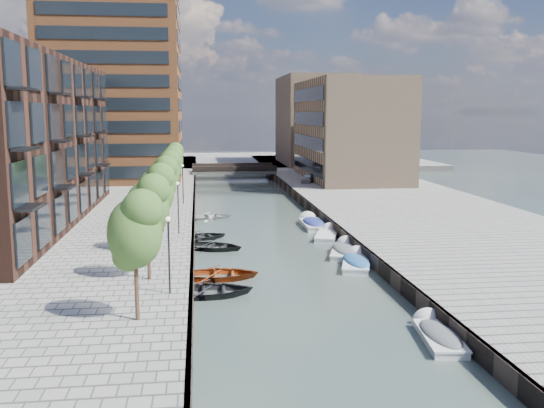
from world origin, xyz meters
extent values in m
plane|color=#38473F|center=(0.00, 40.00, 0.00)|extent=(300.00, 300.00, 0.00)
cube|color=gray|center=(16.00, 40.00, 0.50)|extent=(20.00, 140.00, 1.00)
cube|color=#332823|center=(-6.10, 40.00, 0.50)|extent=(0.25, 140.00, 1.00)
cube|color=#332823|center=(6.10, 40.00, 0.50)|extent=(0.25, 140.00, 1.00)
cube|color=gray|center=(0.00, 100.00, 0.50)|extent=(80.00, 40.00, 1.00)
cube|color=black|center=(-20.00, 30.00, 8.00)|extent=(8.00, 38.00, 14.00)
cube|color=#97542C|center=(-17.00, 65.00, 16.00)|extent=(18.00, 18.00, 30.00)
cube|color=#9C7E5F|center=(16.00, 62.00, 8.00)|extent=(12.00, 25.00, 14.00)
cube|color=#9C7E5F|center=(16.00, 88.00, 9.00)|extent=(12.00, 20.00, 16.00)
cube|color=gray|center=(0.00, 72.00, 1.30)|extent=(13.00, 6.00, 0.60)
cube|color=#332823|center=(0.00, 69.20, 1.90)|extent=(13.00, 0.40, 0.80)
cube|color=#332823|center=(0.00, 74.80, 1.90)|extent=(13.00, 0.40, 0.80)
cylinder|color=#382619|center=(-8.50, 4.00, 2.60)|extent=(0.20, 0.20, 3.20)
ellipsoid|color=#2F541F|center=(-8.50, 4.00, 5.33)|extent=(2.50, 2.50, 3.25)
cylinder|color=#382619|center=(-8.50, 11.00, 2.60)|extent=(0.20, 0.20, 3.20)
ellipsoid|color=#2F541F|center=(-8.50, 11.00, 5.33)|extent=(2.50, 2.50, 3.25)
cylinder|color=#382619|center=(-8.50, 18.00, 2.60)|extent=(0.20, 0.20, 3.20)
ellipsoid|color=#2F541F|center=(-8.50, 18.00, 5.33)|extent=(2.50, 2.50, 3.25)
cylinder|color=#382619|center=(-8.50, 25.00, 2.60)|extent=(0.20, 0.20, 3.20)
ellipsoid|color=#2F541F|center=(-8.50, 25.00, 5.33)|extent=(2.50, 2.50, 3.25)
cylinder|color=#382619|center=(-8.50, 32.00, 2.60)|extent=(0.20, 0.20, 3.20)
ellipsoid|color=#2F541F|center=(-8.50, 32.00, 5.33)|extent=(2.50, 2.50, 3.25)
cylinder|color=#382619|center=(-8.50, 39.00, 2.60)|extent=(0.20, 0.20, 3.20)
ellipsoid|color=#2F541F|center=(-8.50, 39.00, 5.33)|extent=(2.50, 2.50, 3.25)
cylinder|color=#382619|center=(-8.50, 46.00, 2.60)|extent=(0.20, 0.20, 3.20)
ellipsoid|color=#2F541F|center=(-8.50, 46.00, 5.33)|extent=(2.50, 2.50, 3.25)
cylinder|color=black|center=(-7.20, 8.00, 3.00)|extent=(0.10, 0.10, 4.00)
sphere|color=#FFF2CC|center=(-7.20, 8.00, 5.00)|extent=(0.24, 0.24, 0.24)
cylinder|color=black|center=(-7.20, 24.00, 3.00)|extent=(0.10, 0.10, 4.00)
sphere|color=#FFF2CC|center=(-7.20, 24.00, 5.00)|extent=(0.24, 0.24, 0.24)
cylinder|color=black|center=(-7.20, 40.00, 3.00)|extent=(0.10, 0.10, 4.00)
sphere|color=#FFF2CC|center=(-7.20, 40.00, 5.00)|extent=(0.24, 0.24, 0.24)
imported|color=black|center=(-5.09, 10.55, 0.00)|extent=(5.22, 3.78, 1.07)
imported|color=black|center=(-4.59, 22.48, 0.00)|extent=(5.70, 5.00, 0.98)
imported|color=maroon|center=(-4.36, 14.09, 0.00)|extent=(5.13, 3.75, 1.04)
imported|color=silver|center=(-4.30, 36.16, 0.00)|extent=(5.05, 4.36, 0.88)
imported|color=black|center=(-5.40, 26.56, 0.00)|extent=(4.93, 4.08, 0.88)
cube|color=white|center=(5.01, 15.85, 0.05)|extent=(2.85, 4.80, 0.64)
cube|color=white|center=(5.01, 15.85, 0.39)|extent=(2.95, 4.91, 0.10)
cone|color=white|center=(5.63, 18.02, 0.10)|extent=(1.85, 1.31, 1.67)
ellipsoid|color=#205495|center=(5.01, 15.85, 0.44)|extent=(2.65, 4.39, 0.55)
cube|color=white|center=(5.31, 2.03, 0.05)|extent=(2.06, 4.31, 0.59)
cube|color=white|center=(5.31, 2.03, 0.36)|extent=(2.15, 4.41, 0.09)
cone|color=white|center=(5.58, 4.08, 0.09)|extent=(1.63, 1.01, 1.53)
ellipsoid|color=#505357|center=(5.31, 2.03, 0.41)|extent=(1.93, 3.94, 0.51)
cube|color=white|center=(5.02, 25.50, 0.05)|extent=(2.79, 4.54, 0.60)
cube|color=white|center=(5.02, 25.50, 0.37)|extent=(2.89, 4.65, 0.09)
cone|color=white|center=(5.67, 27.53, 0.09)|extent=(1.75, 1.27, 1.57)
cube|color=silver|center=(4.82, 30.42, 0.05)|extent=(1.88, 5.04, 0.71)
cube|color=silver|center=(4.82, 30.42, 0.44)|extent=(1.96, 5.15, 0.11)
cone|color=silver|center=(4.83, 32.93, 0.11)|extent=(1.86, 0.99, 1.86)
ellipsoid|color=navy|center=(4.82, 30.42, 0.49)|extent=(1.77, 4.60, 0.61)
cube|color=silver|center=(5.04, 19.39, 0.05)|extent=(2.97, 4.86, 0.65)
cube|color=silver|center=(5.04, 19.39, 0.40)|extent=(3.08, 4.98, 0.10)
cone|color=silver|center=(5.72, 21.57, 0.10)|extent=(1.88, 1.36, 1.69)
ellipsoid|color=#55585C|center=(5.04, 19.39, 0.45)|extent=(2.76, 4.45, 0.56)
imported|color=#B1B6B6|center=(9.32, 57.70, 1.60)|extent=(2.67, 3.81, 1.21)
camera|label=1|loc=(-5.61, -23.40, 10.49)|focal=40.00mm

